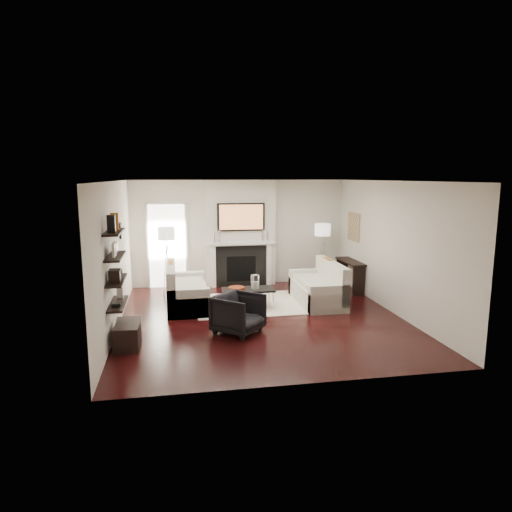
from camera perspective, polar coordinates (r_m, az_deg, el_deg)
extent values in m
plane|color=black|center=(9.19, 0.67, -7.72)|extent=(6.00, 6.00, 0.00)
plane|color=white|center=(8.76, 0.70, 9.36)|extent=(6.00, 6.00, 0.00)
plane|color=silver|center=(11.81, -2.07, 2.93)|extent=(5.50, 0.00, 5.50)
plane|color=silver|center=(6.02, 6.10, -3.95)|extent=(5.50, 0.00, 5.50)
plane|color=silver|center=(8.79, -17.21, 0.07)|extent=(0.00, 6.00, 6.00)
plane|color=silver|center=(9.77, 16.73, 1.05)|extent=(0.00, 6.00, 6.00)
cube|color=silver|center=(11.68, -1.98, 2.86)|extent=(1.80, 0.25, 2.70)
cube|color=black|center=(11.68, -1.86, -1.26)|extent=(1.30, 0.02, 1.04)
cube|color=black|center=(11.69, -1.86, -1.60)|extent=(0.75, 0.02, 0.65)
cube|color=white|center=(11.57, -5.37, -1.26)|extent=(0.12, 0.08, 1.10)
cube|color=white|center=(11.77, 1.63, -1.03)|extent=(0.12, 0.08, 1.10)
cube|color=white|center=(11.53, -1.84, 1.62)|extent=(1.70, 0.18, 0.07)
cube|color=black|center=(11.48, -1.88, 4.89)|extent=(1.20, 0.06, 0.70)
cube|color=#BF723F|center=(11.45, -1.85, 4.88)|extent=(1.10, 0.00, 0.62)
cylinder|color=silver|center=(11.45, -4.58, 2.46)|extent=(0.04, 0.04, 0.30)
cylinder|color=silver|center=(11.44, -5.23, 2.30)|extent=(0.04, 0.04, 0.24)
cylinder|color=silver|center=(11.61, 0.84, 2.60)|extent=(0.04, 0.04, 0.30)
cylinder|color=silver|center=(11.64, 1.46, 2.46)|extent=(0.04, 0.04, 0.24)
cube|color=white|center=(11.71, -11.04, 1.22)|extent=(0.90, 0.02, 2.10)
cube|color=white|center=(11.71, -13.39, 1.13)|extent=(0.06, 0.06, 2.16)
cube|color=white|center=(11.69, -8.69, 1.27)|extent=(0.06, 0.06, 2.16)
cube|color=white|center=(11.58, -11.22, 6.49)|extent=(1.02, 0.06, 0.06)
cube|color=beige|center=(10.16, -0.17, -5.95)|extent=(2.60, 2.00, 0.01)
cube|color=beige|center=(9.98, -8.56, -5.14)|extent=(0.85, 1.80, 0.42)
cube|color=beige|center=(9.90, -10.54, -3.44)|extent=(0.18, 1.80, 0.80)
cube|color=beige|center=(9.18, -8.41, -5.90)|extent=(0.85, 0.18, 0.60)
cube|color=beige|center=(10.75, -8.70, -3.57)|extent=(0.85, 0.18, 0.60)
cube|color=beige|center=(9.92, -8.31, -3.68)|extent=(0.63, 1.44, 0.10)
cube|color=#AC5C15|center=(10.15, -10.57, -1.93)|extent=(0.10, 0.42, 0.42)
cube|color=black|center=(9.57, -10.59, -2.72)|extent=(0.10, 0.40, 0.40)
cube|color=beige|center=(10.27, 7.61, -4.69)|extent=(0.85, 1.80, 0.42)
cube|color=beige|center=(10.30, 9.43, -2.88)|extent=(0.18, 1.80, 0.80)
cube|color=beige|center=(9.51, 9.12, -5.36)|extent=(0.85, 0.18, 0.60)
cube|color=beige|center=(11.00, 6.34, -3.20)|extent=(0.85, 0.18, 0.60)
cube|color=beige|center=(10.19, 7.38, -3.29)|extent=(0.63, 1.44, 0.10)
cube|color=#AC5C15|center=(10.54, 8.92, -1.45)|extent=(0.10, 0.42, 0.42)
cube|color=black|center=(9.98, 10.04, -2.17)|extent=(0.10, 0.40, 0.40)
cube|color=black|center=(9.75, -1.00, -4.24)|extent=(1.10, 0.55, 0.04)
cylinder|color=silver|center=(9.53, -3.76, -5.91)|extent=(0.02, 0.02, 0.38)
cylinder|color=silver|center=(9.69, 2.15, -5.63)|extent=(0.02, 0.02, 0.38)
cylinder|color=silver|center=(9.95, -4.05, -5.22)|extent=(0.02, 0.02, 0.38)
cylinder|color=silver|center=(10.10, 1.62, -4.97)|extent=(0.02, 0.02, 0.38)
cylinder|color=white|center=(9.74, -0.13, -3.29)|extent=(0.18, 0.18, 0.31)
cylinder|color=white|center=(9.75, -0.13, -3.66)|extent=(0.11, 0.11, 0.17)
cylinder|color=#B03E1D|center=(9.70, -2.46, -4.04)|extent=(0.34, 0.34, 0.06)
imported|color=black|center=(8.25, -2.21, -6.98)|extent=(1.03, 1.04, 0.78)
cylinder|color=silver|center=(11.17, -11.00, -1.55)|extent=(0.02, 0.02, 1.20)
cylinder|color=white|center=(11.03, -11.15, 2.78)|extent=(0.40, 0.40, 0.30)
cylinder|color=silver|center=(11.17, -10.44, -1.53)|extent=(0.25, 0.02, 1.23)
cylinder|color=silver|center=(11.26, -11.28, -1.46)|extent=(0.14, 0.22, 1.23)
cylinder|color=silver|center=(11.08, -11.29, -1.65)|extent=(0.14, 0.22, 1.23)
cylinder|color=silver|center=(11.84, 8.22, -0.82)|extent=(0.02, 0.02, 1.20)
cylinder|color=white|center=(11.71, 8.33, 3.27)|extent=(0.40, 0.40, 0.30)
cylinder|color=silver|center=(11.87, 8.73, -0.80)|extent=(0.25, 0.02, 1.23)
cylinder|color=silver|center=(11.91, 7.83, -0.74)|extent=(0.14, 0.22, 1.23)
cylinder|color=silver|center=(11.73, 8.12, -0.91)|extent=(0.14, 0.22, 1.23)
cube|color=black|center=(11.41, 11.72, -0.67)|extent=(0.35, 1.20, 0.04)
cube|color=black|center=(10.99, 12.72, -3.11)|extent=(0.30, 0.04, 0.71)
cube|color=black|center=(11.98, 10.68, -1.95)|extent=(0.30, 0.04, 0.71)
cube|color=#9C824E|center=(11.59, 12.13, 3.58)|extent=(0.03, 0.70, 0.70)
cube|color=black|center=(7.94, -16.88, -5.74)|extent=(0.25, 1.00, 0.03)
cube|color=black|center=(7.85, -17.03, -2.93)|extent=(0.25, 1.00, 0.04)
cube|color=black|center=(7.77, -17.18, -0.05)|extent=(0.25, 1.00, 0.04)
cube|color=black|center=(7.71, -17.33, 2.88)|extent=(0.25, 1.00, 0.04)
cube|color=black|center=(7.44, -17.64, 3.84)|extent=(0.12, 0.10, 0.28)
cube|color=#AC5C15|center=(7.85, -17.26, 4.15)|extent=(0.12, 0.10, 0.28)
cube|color=white|center=(7.66, -17.31, 0.77)|extent=(0.04, 0.30, 0.22)
cube|color=black|center=(7.92, -17.07, 0.93)|extent=(0.04, 0.22, 0.18)
cube|color=black|center=(7.64, -17.23, -2.37)|extent=(0.18, 0.25, 0.20)
cube|color=black|center=(8.03, -16.89, -2.07)|extent=(0.15, 0.12, 0.12)
cube|color=black|center=(7.78, -17.03, -5.76)|extent=(0.14, 0.20, 0.05)
cube|color=white|center=(8.25, -16.65, -4.37)|extent=(0.10, 0.10, 0.18)
cylinder|color=black|center=(9.62, -16.57, 3.03)|extent=(0.04, 0.34, 0.34)
cylinder|color=white|center=(9.62, -16.42, 3.04)|extent=(0.01, 0.29, 0.29)
cube|color=black|center=(8.13, -15.59, -9.00)|extent=(0.42, 0.42, 0.40)
cube|color=black|center=(7.79, -15.84, -9.87)|extent=(0.42, 0.42, 0.40)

